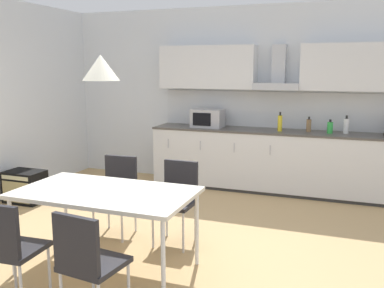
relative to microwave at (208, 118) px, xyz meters
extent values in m
cube|color=tan|center=(0.26, -2.60, -1.08)|extent=(8.11, 8.72, 0.02)
cube|color=silver|center=(0.26, 0.36, 0.33)|extent=(6.49, 0.10, 2.79)
cube|color=#333333|center=(1.04, 0.00, -1.04)|extent=(3.55, 0.56, 0.05)
cube|color=silver|center=(1.04, 0.00, -0.59)|extent=(3.70, 0.61, 0.85)
cube|color=#4C4742|center=(1.04, 0.00, -0.16)|extent=(3.72, 0.63, 0.03)
cube|color=silver|center=(-0.54, -0.32, -0.38)|extent=(0.01, 0.01, 0.14)
cube|color=silver|center=(-0.01, -0.32, -0.38)|extent=(0.01, 0.01, 0.14)
cube|color=silver|center=(0.52, -0.32, -0.38)|extent=(0.01, 0.01, 0.14)
cube|color=silver|center=(1.04, -0.32, -0.38)|extent=(0.01, 0.01, 0.14)
cube|color=silver|center=(1.04, 0.29, 0.14)|extent=(3.70, 0.02, 0.55)
cube|color=silver|center=(-0.05, 0.14, 0.79)|extent=(1.51, 0.34, 0.66)
cube|color=silver|center=(2.14, 0.14, 0.79)|extent=(1.51, 0.34, 0.66)
cube|color=#B7BABF|center=(1.04, 0.12, 0.51)|extent=(0.67, 0.40, 0.10)
cube|color=#B7BABF|center=(1.04, 0.23, 0.81)|extent=(0.20, 0.16, 0.61)
cube|color=#ADADB2|center=(0.00, 0.00, 0.00)|extent=(0.48, 0.34, 0.28)
cube|color=black|center=(-0.04, -0.17, 0.00)|extent=(0.29, 0.01, 0.20)
cylinder|color=green|center=(1.83, -0.01, -0.06)|extent=(0.08, 0.08, 0.16)
cylinder|color=black|center=(1.83, -0.01, 0.04)|extent=(0.03, 0.03, 0.04)
cylinder|color=white|center=(2.04, 0.06, -0.03)|extent=(0.08, 0.08, 0.21)
cylinder|color=black|center=(2.04, 0.06, 0.09)|extent=(0.03, 0.03, 0.05)
cylinder|color=brown|center=(1.53, 0.04, -0.05)|extent=(0.07, 0.07, 0.18)
cylinder|color=black|center=(1.53, 0.04, 0.06)|extent=(0.03, 0.03, 0.04)
cylinder|color=yellow|center=(1.13, -0.05, -0.02)|extent=(0.07, 0.07, 0.23)
cylinder|color=black|center=(1.13, -0.05, 0.12)|extent=(0.03, 0.03, 0.05)
cube|color=silver|center=(0.06, -3.11, -0.33)|extent=(1.60, 0.89, 0.04)
cylinder|color=silver|center=(-0.68, -3.50, -0.71)|extent=(0.04, 0.04, 0.72)
cylinder|color=silver|center=(0.80, -3.50, -0.71)|extent=(0.04, 0.04, 0.72)
cylinder|color=silver|center=(-0.68, -2.73, -0.71)|extent=(0.04, 0.04, 0.72)
cylinder|color=silver|center=(0.80, -2.73, -0.71)|extent=(0.04, 0.04, 0.72)
cube|color=black|center=(0.42, -2.37, -0.62)|extent=(0.41, 0.41, 0.04)
cube|color=black|center=(0.42, -2.19, -0.40)|extent=(0.38, 0.05, 0.40)
cylinder|color=silver|center=(0.59, -2.54, -0.85)|extent=(0.02, 0.02, 0.43)
cylinder|color=silver|center=(0.25, -2.53, -0.85)|extent=(0.02, 0.02, 0.43)
cylinder|color=silver|center=(0.59, -2.20, -0.85)|extent=(0.02, 0.02, 0.43)
cylinder|color=silver|center=(0.25, -2.19, -0.85)|extent=(0.02, 0.02, 0.43)
cube|color=black|center=(-0.30, -2.37, -0.62)|extent=(0.42, 0.42, 0.04)
cube|color=black|center=(-0.31, -2.19, -0.40)|extent=(0.38, 0.06, 0.40)
cylinder|color=silver|center=(-0.12, -2.53, -0.85)|extent=(0.02, 0.02, 0.43)
cylinder|color=silver|center=(-0.46, -2.55, -0.85)|extent=(0.02, 0.02, 0.43)
cylinder|color=silver|center=(-0.14, -2.19, -0.85)|extent=(0.02, 0.02, 0.43)
cylinder|color=silver|center=(-0.48, -2.21, -0.85)|extent=(0.02, 0.02, 0.43)
cube|color=black|center=(0.42, -3.86, -0.62)|extent=(0.44, 0.44, 0.04)
cube|color=black|center=(0.40, -4.04, -0.40)|extent=(0.38, 0.09, 0.40)
cylinder|color=silver|center=(0.27, -3.67, -0.85)|extent=(0.02, 0.02, 0.43)
cube|color=black|center=(-0.30, -3.86, -0.62)|extent=(0.42, 0.42, 0.04)
cylinder|color=silver|center=(-0.48, -3.70, -0.85)|extent=(0.02, 0.02, 0.43)
cylinder|color=silver|center=(-0.14, -3.68, -0.85)|extent=(0.02, 0.02, 0.43)
cube|color=black|center=(-2.09, -1.74, -0.85)|extent=(0.52, 0.36, 0.44)
cube|color=tan|center=(-2.09, -1.93, -0.88)|extent=(0.44, 0.01, 0.29)
cube|color=beige|center=(-2.09, -1.93, -0.68)|extent=(0.44, 0.01, 0.05)
cone|color=silver|center=(0.06, -3.11, 0.78)|extent=(0.32, 0.32, 0.22)
camera|label=1|loc=(2.08, -6.32, 0.78)|focal=40.00mm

